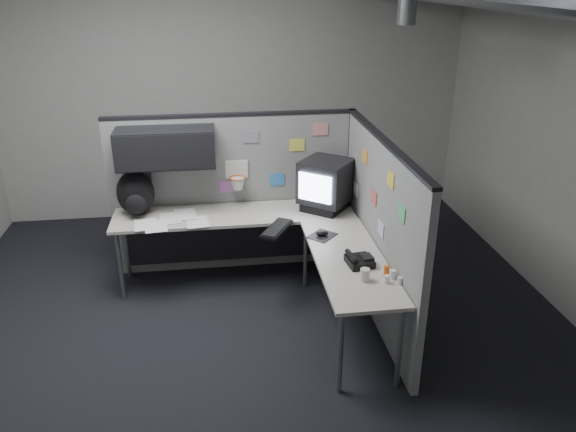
{
  "coord_description": "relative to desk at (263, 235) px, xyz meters",
  "views": [
    {
      "loc": [
        -0.26,
        -3.99,
        2.85
      ],
      "look_at": [
        0.34,
        0.35,
        0.95
      ],
      "focal_mm": 35.0,
      "sensor_mm": 36.0,
      "label": 1
    }
  ],
  "objects": [
    {
      "name": "room",
      "position": [
        0.41,
        -0.7,
        1.48
      ],
      "size": [
        5.62,
        5.62,
        3.22
      ],
      "color": "black",
      "rests_on": "ground"
    },
    {
      "name": "partition_back",
      "position": [
        -0.4,
        0.53,
        0.38
      ],
      "size": [
        2.44,
        0.42,
        1.63
      ],
      "color": "slate",
      "rests_on": "ground"
    },
    {
      "name": "partition_right",
      "position": [
        0.95,
        -0.49,
        0.21
      ],
      "size": [
        0.07,
        2.23,
        1.63
      ],
      "color": "slate",
      "rests_on": "ground"
    },
    {
      "name": "desk",
      "position": [
        0.0,
        0.0,
        0.0
      ],
      "size": [
        2.31,
        2.11,
        0.73
      ],
      "color": "#B3ADA1",
      "rests_on": "ground"
    },
    {
      "name": "monitor",
      "position": [
        0.64,
        0.28,
        0.37
      ],
      "size": [
        0.6,
        0.6,
        0.49
      ],
      "rotation": [
        0.0,
        0.0,
        0.12
      ],
      "color": "black",
      "rests_on": "desk"
    },
    {
      "name": "keyboard",
      "position": [
        0.11,
        -0.17,
        0.14
      ],
      "size": [
        0.34,
        0.45,
        0.04
      ],
      "rotation": [
        0.0,
        0.0,
        0.28
      ],
      "color": "black",
      "rests_on": "desk"
    },
    {
      "name": "mouse",
      "position": [
        0.49,
        -0.33,
        0.13
      ],
      "size": [
        0.3,
        0.3,
        0.05
      ],
      "rotation": [
        0.0,
        0.0,
        0.03
      ],
      "color": "black",
      "rests_on": "desk"
    },
    {
      "name": "phone",
      "position": [
        0.68,
        -0.89,
        0.15
      ],
      "size": [
        0.22,
        0.23,
        0.1
      ],
      "rotation": [
        0.0,
        0.0,
        -0.05
      ],
      "color": "black",
      "rests_on": "desk"
    },
    {
      "name": "bottles",
      "position": [
        0.86,
        -1.15,
        0.15
      ],
      "size": [
        0.14,
        0.17,
        0.08
      ],
      "rotation": [
        0.0,
        0.0,
        0.01
      ],
      "color": "silver",
      "rests_on": "desk"
    },
    {
      "name": "cup",
      "position": [
        0.66,
        -1.14,
        0.17
      ],
      "size": [
        0.09,
        0.09,
        0.1
      ],
      "primitive_type": "cylinder",
      "rotation": [
        0.0,
        0.0,
        -0.3
      ],
      "color": "beige",
      "rests_on": "desk"
    },
    {
      "name": "papers",
      "position": [
        -0.84,
        0.16,
        0.12
      ],
      "size": [
        0.7,
        0.55,
        0.01
      ],
      "rotation": [
        0.0,
        0.0,
        0.12
      ],
      "color": "white",
      "rests_on": "desk"
    },
    {
      "name": "backpack",
      "position": [
        -1.16,
        0.38,
        0.33
      ],
      "size": [
        0.41,
        0.39,
        0.43
      ],
      "rotation": [
        0.0,
        0.0,
        -0.25
      ],
      "color": "black",
      "rests_on": "desk"
    }
  ]
}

